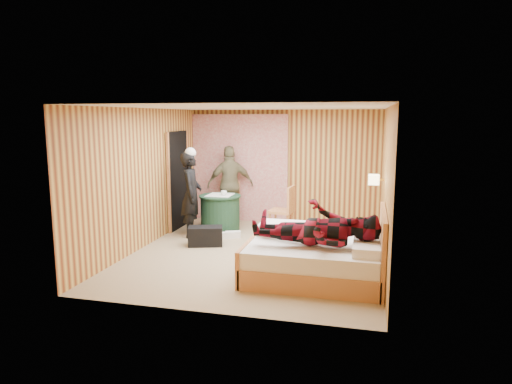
% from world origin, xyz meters
% --- Properties ---
extents(floor, '(4.20, 5.00, 0.01)m').
position_xyz_m(floor, '(0.00, 0.00, 0.00)').
color(floor, tan).
rests_on(floor, ground).
extents(ceiling, '(4.20, 5.00, 0.01)m').
position_xyz_m(ceiling, '(0.00, 0.00, 2.50)').
color(ceiling, white).
rests_on(ceiling, wall_back).
extents(wall_back, '(4.20, 0.02, 2.50)m').
position_xyz_m(wall_back, '(0.00, 2.50, 1.25)').
color(wall_back, '#DBB654').
rests_on(wall_back, floor).
extents(wall_left, '(0.02, 5.00, 2.50)m').
position_xyz_m(wall_left, '(-2.10, 0.00, 1.25)').
color(wall_left, '#DBB654').
rests_on(wall_left, floor).
extents(wall_right, '(0.02, 5.00, 2.50)m').
position_xyz_m(wall_right, '(2.10, 0.00, 1.25)').
color(wall_right, '#DBB654').
rests_on(wall_right, floor).
extents(curtain, '(2.20, 0.08, 2.40)m').
position_xyz_m(curtain, '(-1.00, 2.43, 1.20)').
color(curtain, beige).
rests_on(curtain, floor).
extents(doorway, '(0.06, 0.90, 2.05)m').
position_xyz_m(doorway, '(-2.06, 1.40, 1.02)').
color(doorway, black).
rests_on(doorway, floor).
extents(wall_lamp, '(0.26, 0.24, 0.16)m').
position_xyz_m(wall_lamp, '(1.92, 0.45, 1.30)').
color(wall_lamp, gold).
rests_on(wall_lamp, wall_right).
extents(bed, '(1.97, 1.52, 1.05)m').
position_xyz_m(bed, '(1.13, -0.95, 0.30)').
color(bed, tan).
rests_on(bed, floor).
extents(nightstand, '(0.39, 0.53, 0.51)m').
position_xyz_m(nightstand, '(1.88, 0.35, 0.27)').
color(nightstand, tan).
rests_on(nightstand, floor).
extents(round_table, '(0.86, 0.86, 0.76)m').
position_xyz_m(round_table, '(-1.12, 1.35, 0.38)').
color(round_table, '#1F452F').
rests_on(round_table, floor).
extents(chair_far, '(0.46, 0.46, 0.93)m').
position_xyz_m(chair_far, '(-1.12, 2.03, 0.54)').
color(chair_far, tan).
rests_on(chair_far, floor).
extents(chair_near, '(0.50, 0.50, 0.99)m').
position_xyz_m(chair_near, '(0.25, 1.36, 0.58)').
color(chair_near, tan).
rests_on(chair_near, floor).
extents(duffel_bag, '(0.69, 0.51, 0.35)m').
position_xyz_m(duffel_bag, '(-1.04, 0.26, 0.18)').
color(duffel_bag, black).
rests_on(duffel_bag, floor).
extents(sneaker_left, '(0.29, 0.19, 0.12)m').
position_xyz_m(sneaker_left, '(-0.80, 0.83, 0.06)').
color(sneaker_left, white).
rests_on(sneaker_left, floor).
extents(sneaker_right, '(0.32, 0.23, 0.13)m').
position_xyz_m(sneaker_right, '(-0.70, 0.88, 0.07)').
color(sneaker_right, white).
rests_on(sneaker_right, floor).
extents(woman_standing, '(0.52, 0.68, 1.68)m').
position_xyz_m(woman_standing, '(-1.53, 0.82, 0.84)').
color(woman_standing, black).
rests_on(woman_standing, floor).
extents(man_at_table, '(1.09, 0.81, 1.72)m').
position_xyz_m(man_at_table, '(-1.12, 2.07, 0.86)').
color(man_at_table, '#736D4C').
rests_on(man_at_table, floor).
extents(man_on_bed, '(0.86, 0.67, 1.77)m').
position_xyz_m(man_on_bed, '(1.15, -1.18, 0.95)').
color(man_on_bed, maroon).
rests_on(man_on_bed, bed).
extents(book_lower, '(0.24, 0.27, 0.02)m').
position_xyz_m(book_lower, '(1.88, 0.30, 0.52)').
color(book_lower, white).
rests_on(book_lower, nightstand).
extents(book_upper, '(0.21, 0.26, 0.02)m').
position_xyz_m(book_upper, '(1.88, 0.30, 0.54)').
color(book_upper, white).
rests_on(book_upper, nightstand).
extents(cup_nightstand, '(0.13, 0.13, 0.09)m').
position_xyz_m(cup_nightstand, '(1.88, 0.48, 0.56)').
color(cup_nightstand, white).
rests_on(cup_nightstand, nightstand).
extents(cup_table, '(0.15, 0.15, 0.10)m').
position_xyz_m(cup_table, '(-1.02, 1.30, 0.81)').
color(cup_table, white).
rests_on(cup_table, round_table).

